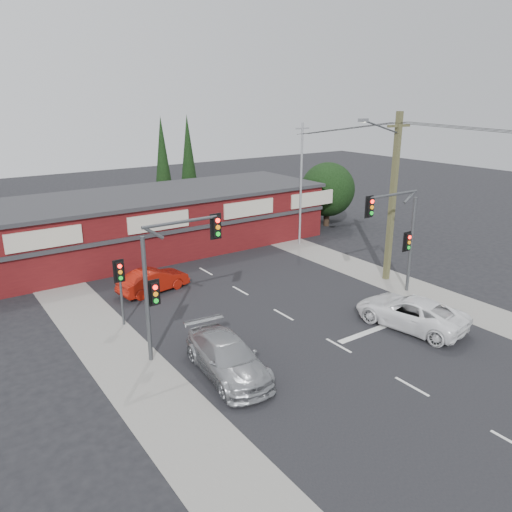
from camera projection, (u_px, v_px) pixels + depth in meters
ground at (314, 332)px, 23.93m from camera, size 120.00×120.00×0.00m
road_strip at (255, 299)px, 27.83m from camera, size 14.00×70.00×0.01m
verge_left at (105, 339)px, 23.21m from camera, size 3.00×70.00×0.02m
verge_right at (362, 270)px, 32.45m from camera, size 3.00×70.00×0.02m
stop_line at (388, 325)px, 24.65m from camera, size 6.50×0.35×0.01m
white_suv at (410, 312)px, 24.31m from camera, size 3.46×5.79×1.51m
silver_suv at (228, 357)px, 20.11m from camera, size 2.67×5.40×1.51m
red_sedan at (153, 280)px, 28.68m from camera, size 4.35×2.11×1.37m
lane_dashes at (339, 345)px, 22.61m from camera, size 0.12×34.23×0.01m
shop_building at (149, 222)px, 36.01m from camera, size 27.30×8.40×4.22m
tree_cluster at (326, 192)px, 43.10m from camera, size 5.90×5.10×5.50m
conifer_near at (163, 161)px, 42.91m from camera, size 1.80×1.80×9.25m
conifer_far at (188, 156)px, 46.38m from camera, size 1.80×1.80×9.25m
traffic_mast_left at (169, 269)px, 20.80m from camera, size 3.77×0.27×5.97m
traffic_mast_right at (399, 228)px, 27.24m from camera, size 3.96×0.27×5.97m
pedestal_signal at (120, 279)px, 23.97m from camera, size 0.55×0.27×3.38m
utility_pole at (392, 193)px, 29.16m from camera, size 4.38×0.59×10.00m
steel_pole at (301, 183)px, 36.76m from camera, size 1.20×0.16×9.00m
power_lines at (489, 135)px, 23.84m from camera, size 2.01×29.00×1.22m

